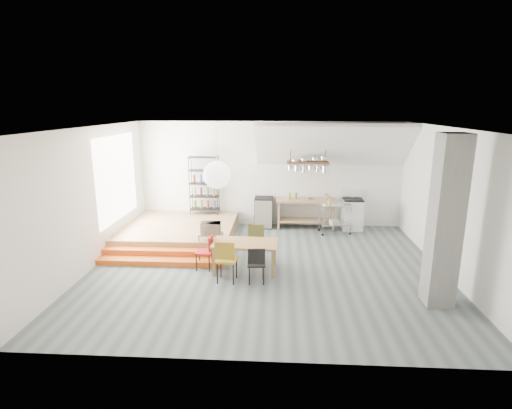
# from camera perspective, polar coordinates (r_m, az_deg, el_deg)

# --- Properties ---
(floor) EXTENTS (8.00, 8.00, 0.00)m
(floor) POSITION_cam_1_polar(r_m,az_deg,el_deg) (9.37, 1.41, -8.99)
(floor) COLOR #4D5759
(floor) RESTS_ON ground
(wall_back) EXTENTS (8.00, 0.04, 3.20)m
(wall_back) POSITION_cam_1_polar(r_m,az_deg,el_deg) (12.30, 2.03, 4.34)
(wall_back) COLOR silver
(wall_back) RESTS_ON ground
(wall_left) EXTENTS (0.04, 7.00, 3.20)m
(wall_left) POSITION_cam_1_polar(r_m,az_deg,el_deg) (9.84, -22.49, 0.84)
(wall_left) COLOR silver
(wall_left) RESTS_ON ground
(wall_right) EXTENTS (0.04, 7.00, 3.20)m
(wall_right) POSITION_cam_1_polar(r_m,az_deg,el_deg) (9.61, 26.04, 0.19)
(wall_right) COLOR silver
(wall_right) RESTS_ON ground
(ceiling) EXTENTS (8.00, 7.00, 0.02)m
(ceiling) POSITION_cam_1_polar(r_m,az_deg,el_deg) (8.64, 1.54, 10.95)
(ceiling) COLOR white
(ceiling) RESTS_ON wall_back
(slope_ceiling) EXTENTS (4.40, 1.44, 1.32)m
(slope_ceiling) POSITION_cam_1_polar(r_m,az_deg,el_deg) (11.68, 10.95, 8.29)
(slope_ceiling) COLOR white
(slope_ceiling) RESTS_ON wall_back
(window_pane) EXTENTS (0.02, 2.50, 2.20)m
(window_pane) POSITION_cam_1_polar(r_m,az_deg,el_deg) (11.14, -19.21, 3.60)
(window_pane) COLOR white
(window_pane) RESTS_ON wall_left
(platform) EXTENTS (3.00, 3.00, 0.40)m
(platform) POSITION_cam_1_polar(r_m,az_deg,el_deg) (11.51, -10.79, -3.75)
(platform) COLOR #906D48
(platform) RESTS_ON ground
(step_lower) EXTENTS (3.00, 0.35, 0.13)m
(step_lower) POSITION_cam_1_polar(r_m,az_deg,el_deg) (9.79, -13.51, -7.94)
(step_lower) COLOR #D35918
(step_lower) RESTS_ON ground
(step_upper) EXTENTS (3.00, 0.35, 0.27)m
(step_upper) POSITION_cam_1_polar(r_m,az_deg,el_deg) (10.08, -12.96, -6.86)
(step_upper) COLOR #D35918
(step_upper) RESTS_ON ground
(concrete_column) EXTENTS (0.50, 0.50, 3.20)m
(concrete_column) POSITION_cam_1_polar(r_m,az_deg,el_deg) (8.00, 25.42, -2.29)
(concrete_column) COLOR slate
(concrete_column) RESTS_ON ground
(kitchen_counter) EXTENTS (1.80, 0.60, 0.91)m
(kitchen_counter) POSITION_cam_1_polar(r_m,az_deg,el_deg) (12.18, 7.13, -0.54)
(kitchen_counter) COLOR #906D48
(kitchen_counter) RESTS_ON ground
(stove) EXTENTS (0.60, 0.60, 1.18)m
(stove) POSITION_cam_1_polar(r_m,az_deg,el_deg) (12.40, 13.57, -1.27)
(stove) COLOR white
(stove) RESTS_ON ground
(pot_rack) EXTENTS (1.20, 0.50, 1.43)m
(pot_rack) POSITION_cam_1_polar(r_m,az_deg,el_deg) (11.70, 7.53, 5.60)
(pot_rack) COLOR #3F2719
(pot_rack) RESTS_ON ceiling
(wire_shelving) EXTENTS (0.88, 0.38, 1.80)m
(wire_shelving) POSITION_cam_1_polar(r_m,az_deg,el_deg) (12.26, -7.41, 2.91)
(wire_shelving) COLOR black
(wire_shelving) RESTS_ON platform
(microwave_shelf) EXTENTS (0.60, 0.40, 0.16)m
(microwave_shelf) POSITION_cam_1_polar(r_m,az_deg,el_deg) (10.02, -6.47, -4.20)
(microwave_shelf) COLOR #906D48
(microwave_shelf) RESTS_ON platform
(paper_lantern) EXTENTS (0.60, 0.60, 0.60)m
(paper_lantern) POSITION_cam_1_polar(r_m,az_deg,el_deg) (8.68, -5.59, 4.26)
(paper_lantern) COLOR white
(paper_lantern) RESTS_ON ceiling
(dining_table) EXTENTS (1.47, 0.87, 0.68)m
(dining_table) POSITION_cam_1_polar(r_m,az_deg,el_deg) (8.99, -1.58, -5.85)
(dining_table) COLOR brown
(dining_table) RESTS_ON ground
(chair_mustard) EXTENTS (0.46, 0.46, 0.94)m
(chair_mustard) POSITION_cam_1_polar(r_m,az_deg,el_deg) (8.44, -4.32, -7.57)
(chair_mustard) COLOR #9E781B
(chair_mustard) RESTS_ON ground
(chair_black) EXTENTS (0.40, 0.40, 0.81)m
(chair_black) POSITION_cam_1_polar(r_m,az_deg,el_deg) (8.39, 0.05, -8.21)
(chair_black) COLOR black
(chair_black) RESTS_ON ground
(chair_olive) EXTENTS (0.41, 0.41, 0.88)m
(chair_olive) POSITION_cam_1_polar(r_m,az_deg,el_deg) (9.61, -0.02, -5.03)
(chair_olive) COLOR brown
(chair_olive) RESTS_ON ground
(chair_red) EXTENTS (0.38, 0.38, 0.80)m
(chair_red) POSITION_cam_1_polar(r_m,az_deg,el_deg) (9.18, -7.04, -6.39)
(chair_red) COLOR #AF191A
(chair_red) RESTS_ON ground
(rolling_cart) EXTENTS (0.96, 0.63, 0.88)m
(rolling_cart) POSITION_cam_1_polar(r_m,az_deg,el_deg) (11.85, 11.23, -1.41)
(rolling_cart) COLOR silver
(rolling_cart) RESTS_ON ground
(mini_fridge) EXTENTS (0.55, 0.55, 0.93)m
(mini_fridge) POSITION_cam_1_polar(r_m,az_deg,el_deg) (12.25, 1.11, -1.12)
(mini_fridge) COLOR black
(mini_fridge) RESTS_ON ground
(microwave) EXTENTS (0.52, 0.38, 0.27)m
(microwave) POSITION_cam_1_polar(r_m,az_deg,el_deg) (9.97, -6.49, -3.35)
(microwave) COLOR beige
(microwave) RESTS_ON microwave_shelf
(bowl) EXTENTS (0.20, 0.20, 0.05)m
(bowl) POSITION_cam_1_polar(r_m,az_deg,el_deg) (12.07, 7.84, 0.81)
(bowl) COLOR silver
(bowl) RESTS_ON kitchen_counter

